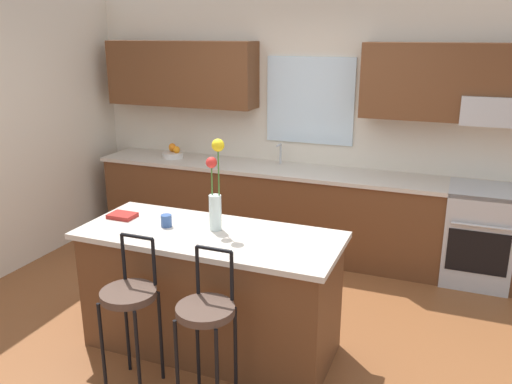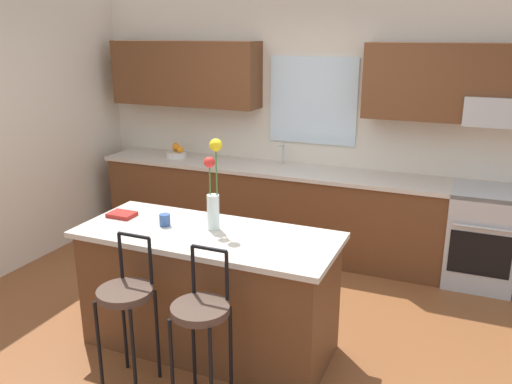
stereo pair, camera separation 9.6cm
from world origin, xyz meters
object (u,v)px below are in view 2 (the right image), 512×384
object	(u,v)px
kitchen_island	(209,290)
fruit_bowl_oranges	(176,152)
oven_range	(481,237)
cookbook	(122,215)
bar_stool_near	(126,299)
bar_stool_middle	(201,316)
mug_ceramic	(165,220)
flower_vase	(213,191)

from	to	relation	value
kitchen_island	fruit_bowl_oranges	world-z (taller)	fruit_bowl_oranges
oven_range	kitchen_island	distance (m)	2.67
kitchen_island	cookbook	size ratio (longest dim) A/B	9.46
bar_stool_near	bar_stool_middle	world-z (taller)	same
oven_range	kitchen_island	world-z (taller)	same
bar_stool_near	fruit_bowl_oranges	bearing A→B (deg)	114.27
oven_range	cookbook	distance (m)	3.26
oven_range	bar_stool_middle	xyz separation A→B (m)	(-1.57, -2.54, 0.18)
kitchen_island	bar_stool_middle	xyz separation A→B (m)	(0.28, -0.61, 0.17)
oven_range	kitchen_island	size ratio (longest dim) A/B	0.49
bar_stool_near	bar_stool_middle	xyz separation A→B (m)	(0.55, 0.00, 0.00)
mug_ceramic	bar_stool_middle	bearing A→B (deg)	-44.35
oven_range	bar_stool_near	world-z (taller)	bar_stool_near
mug_ceramic	fruit_bowl_oranges	xyz separation A→B (m)	(-1.09, 1.96, 0.01)
bar_stool_near	cookbook	size ratio (longest dim) A/B	5.21
oven_range	kitchen_island	xyz separation A→B (m)	(-1.85, -1.93, 0.00)
bar_stool_middle	cookbook	distance (m)	1.27
flower_vase	cookbook	bearing A→B (deg)	-177.29
fruit_bowl_oranges	oven_range	bearing A→B (deg)	-0.51
bar_stool_near	bar_stool_middle	bearing A→B (deg)	0.00
oven_range	mug_ceramic	bearing A→B (deg)	-138.66
oven_range	bar_stool_near	distance (m)	3.32
kitchen_island	bar_stool_middle	distance (m)	0.69
bar_stool_middle	mug_ceramic	bearing A→B (deg)	135.65
kitchen_island	bar_stool_near	distance (m)	0.69
cookbook	flower_vase	bearing A→B (deg)	2.71
mug_ceramic	fruit_bowl_oranges	bearing A→B (deg)	118.96
cookbook	fruit_bowl_oranges	bearing A→B (deg)	109.20
bar_stool_near	mug_ceramic	xyz separation A→B (m)	(-0.07, 0.61, 0.33)
flower_vase	fruit_bowl_oranges	size ratio (longest dim) A/B	2.78
fruit_bowl_oranges	kitchen_island	bearing A→B (deg)	-53.83
bar_stool_near	fruit_bowl_oranges	distance (m)	2.84
oven_range	flower_vase	bearing A→B (deg)	-134.65
bar_stool_middle	fruit_bowl_oranges	distance (m)	3.11
bar_stool_near	oven_range	bearing A→B (deg)	50.14
bar_stool_near	flower_vase	xyz separation A→B (m)	(0.29, 0.69, 0.58)
fruit_bowl_oranges	bar_stool_near	bearing A→B (deg)	-65.73
oven_range	fruit_bowl_oranges	world-z (taller)	fruit_bowl_oranges
flower_vase	mug_ceramic	size ratio (longest dim) A/B	7.43
oven_range	bar_stool_middle	size ratio (longest dim) A/B	0.88
flower_vase	cookbook	distance (m)	0.83
flower_vase	mug_ceramic	xyz separation A→B (m)	(-0.37, -0.08, -0.25)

